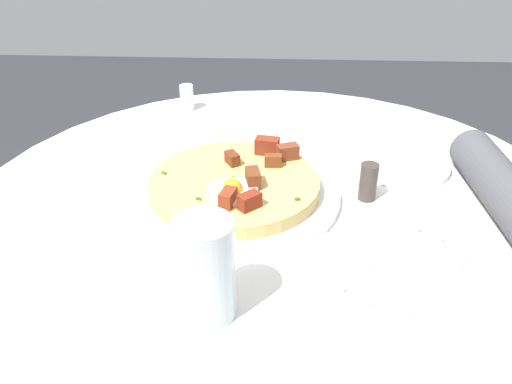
{
  "coord_description": "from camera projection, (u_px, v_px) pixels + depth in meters",
  "views": [
    {
      "loc": [
        -0.0,
        0.72,
        1.22
      ],
      "look_at": [
        0.03,
        -0.01,
        0.77
      ],
      "focal_mm": 39.81,
      "sensor_mm": 36.0,
      "label": 1
    }
  ],
  "objects": [
    {
      "name": "pepper_shaker",
      "position": [
        368.0,
        182.0,
        0.87
      ],
      "size": [
        0.03,
        0.03,
        0.06
      ],
      "primitive_type": "cylinder",
      "color": "#3F3833",
      "rests_on": "dining_table"
    },
    {
      "name": "water_glass",
      "position": [
        205.0,
        270.0,
        0.63
      ],
      "size": [
        0.07,
        0.07,
        0.13
      ],
      "primitive_type": "cylinder",
      "color": "silver",
      "rests_on": "dining_table"
    },
    {
      "name": "dining_table",
      "position": [
        276.0,
        298.0,
        0.95
      ],
      "size": [
        0.98,
        0.98,
        0.75
      ],
      "color": "silver",
      "rests_on": "ground_plane"
    },
    {
      "name": "bread_plate",
      "position": [
        404.0,
        165.0,
        0.96
      ],
      "size": [
        0.15,
        0.15,
        0.01
      ],
      "primitive_type": "cylinder",
      "color": "silver",
      "rests_on": "dining_table"
    },
    {
      "name": "salt_shaker",
      "position": [
        187.0,
        98.0,
        1.17
      ],
      "size": [
        0.03,
        0.03,
        0.05
      ],
      "primitive_type": "cylinder",
      "color": "white",
      "rests_on": "dining_table"
    },
    {
      "name": "fork",
      "position": [
        382.0,
        255.0,
        0.75
      ],
      "size": [
        0.13,
        0.14,
        0.0
      ],
      "primitive_type": "cube",
      "rotation": [
        0.0,
        0.0,
        0.85
      ],
      "color": "silver",
      "rests_on": "napkin"
    },
    {
      "name": "napkin",
      "position": [
        393.0,
        264.0,
        0.74
      ],
      "size": [
        0.22,
        0.22,
        0.0
      ],
      "primitive_type": "cube",
      "rotation": [
        0.0,
        0.0,
        0.85
      ],
      "color": "white",
      "rests_on": "dining_table"
    },
    {
      "name": "knife",
      "position": [
        405.0,
        267.0,
        0.73
      ],
      "size": [
        0.13,
        0.14,
        0.0
      ],
      "primitive_type": "cube",
      "rotation": [
        0.0,
        0.0,
        0.85
      ],
      "color": "silver",
      "rests_on": "napkin"
    },
    {
      "name": "pizza_plate",
      "position": [
        235.0,
        195.0,
        0.88
      ],
      "size": [
        0.33,
        0.33,
        0.01
      ],
      "primitive_type": "cylinder",
      "color": "white",
      "rests_on": "dining_table"
    },
    {
      "name": "breakfast_pizza",
      "position": [
        236.0,
        184.0,
        0.87
      ],
      "size": [
        0.26,
        0.26,
        0.05
      ],
      "color": "tan",
      "rests_on": "pizza_plate"
    }
  ]
}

